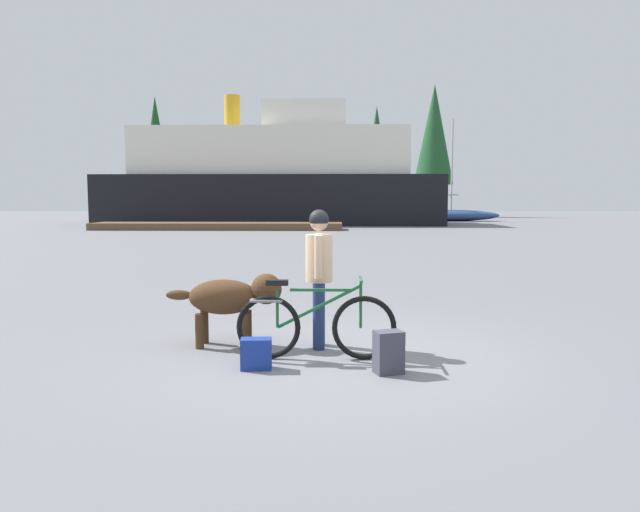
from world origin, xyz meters
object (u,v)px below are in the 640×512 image
(person_cyclist, at_px, (319,266))
(handbag_pannier, at_px, (256,354))
(ferry_boat, at_px, (274,179))
(sailboat_moored, at_px, (451,215))
(backpack, at_px, (389,352))
(dog, at_px, (232,297))
(bicycle, at_px, (315,325))

(person_cyclist, bearing_deg, handbag_pannier, -123.71)
(ferry_boat, height_order, sailboat_moored, ferry_boat)
(backpack, bearing_deg, dog, 148.91)
(sailboat_moored, bearing_deg, handbag_pannier, -103.41)
(person_cyclist, height_order, dog, person_cyclist)
(dog, bearing_deg, sailboat_moored, 75.72)
(handbag_pannier, bearing_deg, person_cyclist, 56.29)
(person_cyclist, xyz_separation_m, handbag_pannier, (-0.63, -0.94, -0.82))
(backpack, distance_m, sailboat_moored, 42.75)
(person_cyclist, height_order, sailboat_moored, sailboat_moored)
(dog, distance_m, backpack, 2.13)
(handbag_pannier, relative_size, sailboat_moored, 0.04)
(dog, height_order, handbag_pannier, dog)
(dog, xyz_separation_m, backpack, (1.79, -1.08, -0.38))
(bicycle, xyz_separation_m, backpack, (0.77, -0.51, -0.17))
(backpack, bearing_deg, ferry_boat, 97.78)
(handbag_pannier, height_order, sailboat_moored, sailboat_moored)
(person_cyclist, relative_size, dog, 1.18)
(bicycle, bearing_deg, backpack, -33.36)
(person_cyclist, xyz_separation_m, ferry_boat, (-4.22, 35.26, 2.19))
(person_cyclist, relative_size, handbag_pannier, 5.07)
(bicycle, bearing_deg, person_cyclist, 86.87)
(dog, height_order, ferry_boat, ferry_boat)
(dog, relative_size, backpack, 3.22)
(handbag_pannier, xyz_separation_m, sailboat_moored, (9.96, 41.77, 0.33))
(dog, relative_size, handbag_pannier, 4.31)
(sailboat_moored, bearing_deg, person_cyclist, -102.87)
(bicycle, bearing_deg, dog, 150.69)
(person_cyclist, height_order, backpack, person_cyclist)
(dog, distance_m, ferry_boat, 35.46)
(backpack, height_order, sailboat_moored, sailboat_moored)
(dog, bearing_deg, bicycle, -29.31)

